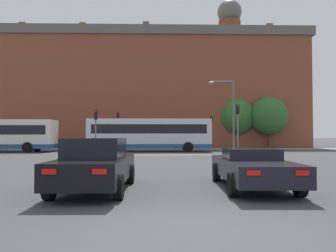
# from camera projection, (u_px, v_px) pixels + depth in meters

# --- Properties ---
(ground_plane) EXTENTS (400.00, 400.00, 0.00)m
(ground_plane) POSITION_uv_depth(u_px,v_px,m) (192.00, 234.00, 5.37)
(ground_plane) COLOR #3D3D3F
(stop_line_strip) EXTENTS (9.29, 0.30, 0.01)m
(stop_line_strip) POSITION_uv_depth(u_px,v_px,m) (167.00, 155.00, 27.26)
(stop_line_strip) COLOR silver
(stop_line_strip) RESTS_ON ground_plane
(far_pavement) EXTENTS (70.32, 2.50, 0.01)m
(far_pavement) POSITION_uv_depth(u_px,v_px,m) (165.00, 149.00, 39.82)
(far_pavement) COLOR #A09B91
(far_pavement) RESTS_ON ground_plane
(brick_civic_building) EXTENTS (46.14, 12.88, 22.61)m
(brick_civic_building) POSITION_uv_depth(u_px,v_px,m) (148.00, 91.00, 50.03)
(brick_civic_building) COLOR brown
(brick_civic_building) RESTS_ON ground_plane
(car_saloon_left) EXTENTS (1.99, 4.65, 1.54)m
(car_saloon_left) POSITION_uv_depth(u_px,v_px,m) (96.00, 164.00, 9.58)
(car_saloon_left) COLOR black
(car_saloon_left) RESTS_ON ground_plane
(car_roadster_right) EXTENTS (2.08, 4.93, 1.21)m
(car_roadster_right) POSITION_uv_depth(u_px,v_px,m) (252.00, 167.00, 10.11)
(car_roadster_right) COLOR black
(car_roadster_right) RESTS_ON ground_plane
(bus_crossing_lead) EXTENTS (12.23, 2.69, 3.27)m
(bus_crossing_lead) POSITION_uv_depth(u_px,v_px,m) (150.00, 134.00, 32.90)
(bus_crossing_lead) COLOR silver
(bus_crossing_lead) RESTS_ON ground_plane
(traffic_light_near_left) EXTENTS (0.26, 0.31, 3.78)m
(traffic_light_near_left) POSITION_uv_depth(u_px,v_px,m) (96.00, 124.00, 27.71)
(traffic_light_near_left) COLOR slate
(traffic_light_near_left) RESTS_ON ground_plane
(traffic_light_near_right) EXTENTS (0.26, 0.31, 4.29)m
(traffic_light_near_right) POSITION_uv_depth(u_px,v_px,m) (238.00, 121.00, 28.07)
(traffic_light_near_right) COLOR slate
(traffic_light_near_right) RESTS_ON ground_plane
(traffic_light_far_left) EXTENTS (0.26, 0.31, 4.45)m
(traffic_light_far_left) POSITION_uv_depth(u_px,v_px,m) (118.00, 124.00, 39.45)
(traffic_light_far_left) COLOR slate
(traffic_light_far_left) RESTS_ON ground_plane
(traffic_light_far_right) EXTENTS (0.26, 0.31, 3.94)m
(traffic_light_far_right) POSITION_uv_depth(u_px,v_px,m) (211.00, 127.00, 39.19)
(traffic_light_far_right) COLOR slate
(traffic_light_far_right) RESTS_ON ground_plane
(street_lamp_junction) EXTENTS (2.28, 0.36, 6.57)m
(street_lamp_junction) POSITION_uv_depth(u_px,v_px,m) (229.00, 108.00, 28.96)
(street_lamp_junction) COLOR slate
(street_lamp_junction) RESTS_ON ground_plane
(pedestrian_waiting) EXTENTS (0.40, 0.45, 1.79)m
(pedestrian_waiting) POSITION_uv_depth(u_px,v_px,m) (175.00, 140.00, 39.06)
(pedestrian_waiting) COLOR brown
(pedestrian_waiting) RESTS_ON ground_plane
(pedestrian_walking_east) EXTENTS (0.30, 0.44, 1.66)m
(pedestrian_walking_east) POSITION_uv_depth(u_px,v_px,m) (197.00, 141.00, 39.79)
(pedestrian_walking_east) COLOR brown
(pedestrian_walking_east) RESTS_ON ground_plane
(tree_by_building) EXTENTS (4.94, 4.94, 6.76)m
(tree_by_building) POSITION_uv_depth(u_px,v_px,m) (237.00, 117.00, 44.80)
(tree_by_building) COLOR #4C3823
(tree_by_building) RESTS_ON ground_plane
(tree_kerbside) EXTENTS (4.93, 4.93, 6.87)m
(tree_kerbside) POSITION_uv_depth(u_px,v_px,m) (269.00, 116.00, 43.52)
(tree_kerbside) COLOR #4C3823
(tree_kerbside) RESTS_ON ground_plane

